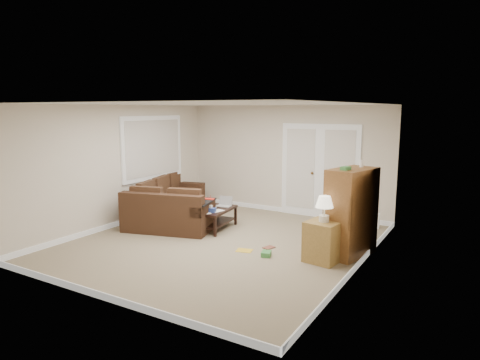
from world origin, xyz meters
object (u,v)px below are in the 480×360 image
Objects in this scene: sectional_sofa at (170,207)px; tv_armoire at (351,212)px; coffee_table at (217,218)px; side_cabinet at (323,238)px.

sectional_sofa is 3.99m from tv_armoire.
tv_armoire is at bearing -17.32° from sectional_sofa.
side_cabinet is at bearing -22.21° from coffee_table.
tv_armoire reaches higher than sectional_sofa.
side_cabinet reaches higher than sectional_sofa.
sectional_sofa is 3.74m from side_cabinet.
tv_armoire reaches higher than side_cabinet.
coffee_table is at bearing -169.38° from tv_armoire.
sectional_sofa is 1.75× the size of tv_armoire.
side_cabinet is (-0.28, -0.52, -0.35)m from tv_armoire.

